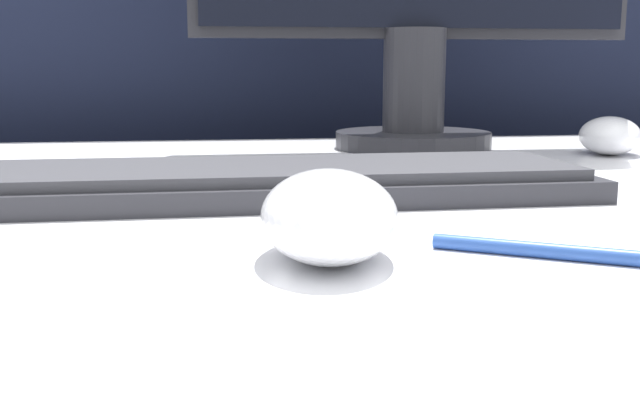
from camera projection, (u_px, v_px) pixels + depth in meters
partition_panel at (279, 249)px, 1.17m from camera, size 5.00×0.03×1.16m
computer_mouse_near at (329, 215)px, 0.37m from camera, size 0.08×0.11×0.05m
keyboard at (281, 180)px, 0.56m from camera, size 0.46×0.15×0.02m
computer_mouse_far at (610, 136)px, 0.82m from camera, size 0.10×0.12×0.04m
pen at (582, 254)px, 0.37m from camera, size 0.13×0.08×0.01m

